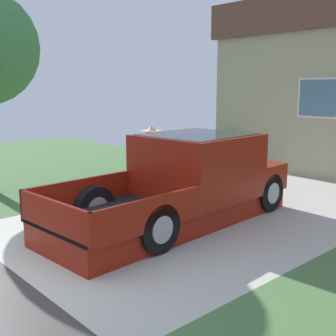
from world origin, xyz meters
The scene contains 4 objects.
pickup_truck centered at (-0.12, 3.64, 0.75)m, with size 2.30×5.25×1.66m.
person_with_hat centered at (-1.66, 3.95, 0.94)m, with size 0.51×0.47×1.73m.
handbag centered at (-1.47, 3.71, 0.12)m, with size 0.34×0.15×0.40m.
wheeled_trash_bin centered at (-3.44, 8.49, 0.57)m, with size 0.60×0.72×1.05m.
Camera 1 is at (5.63, -2.19, 2.54)m, focal length 45.68 mm.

